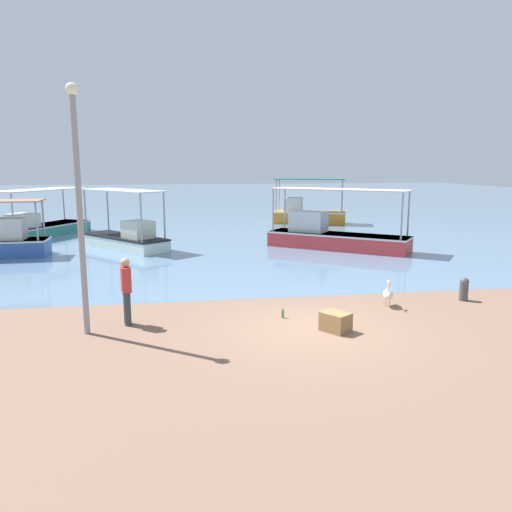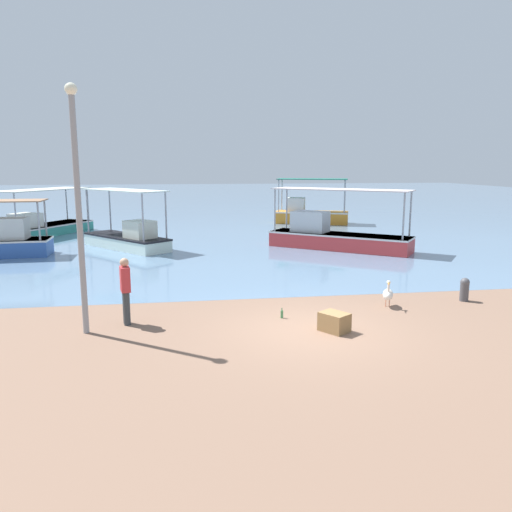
{
  "view_description": "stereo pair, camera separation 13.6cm",
  "coord_description": "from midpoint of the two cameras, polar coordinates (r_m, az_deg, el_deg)",
  "views": [
    {
      "loc": [
        -3.12,
        -11.25,
        3.95
      ],
      "look_at": [
        -0.78,
        3.61,
        1.19
      ],
      "focal_mm": 35.0,
      "sensor_mm": 36.0,
      "label": 1
    },
    {
      "loc": [
        -2.98,
        -11.27,
        3.95
      ],
      "look_at": [
        -0.78,
        3.61,
        1.19
      ],
      "focal_mm": 35.0,
      "sensor_mm": 36.0,
      "label": 2
    }
  ],
  "objects": [
    {
      "name": "ground",
      "position": [
        12.31,
        5.96,
        -8.36
      ],
      "size": [
        120.0,
        120.0,
        0.0
      ],
      "primitive_type": "plane",
      "color": "#81614D"
    },
    {
      "name": "harbor_water",
      "position": [
        59.47,
        -6.01,
        6.54
      ],
      "size": [
        110.0,
        90.0,
        0.0
      ],
      "primitive_type": "cube",
      "color": "slate",
      "rests_on": "ground"
    },
    {
      "name": "fishing_boat_center",
      "position": [
        24.47,
        -14.74,
        2.18
      ],
      "size": [
        4.47,
        4.92,
        2.79
      ],
      "color": "white",
      "rests_on": "harbor_water"
    },
    {
      "name": "fishing_boat_near_left",
      "position": [
        34.33,
        5.73,
        4.89
      ],
      "size": [
        5.23,
        3.34,
        3.01
      ],
      "color": "orange",
      "rests_on": "harbor_water"
    },
    {
      "name": "fishing_boat_far_right",
      "position": [
        23.97,
        8.6,
        2.42
      ],
      "size": [
        6.33,
        5.35,
        2.83
      ],
      "color": "#C93738",
      "rests_on": "harbor_water"
    },
    {
      "name": "fishing_boat_near_right",
      "position": [
        30.71,
        -23.62,
        3.19
      ],
      "size": [
        4.63,
        6.29,
        2.59
      ],
      "color": "teal",
      "rests_on": "harbor_water"
    },
    {
      "name": "pelican",
      "position": [
        14.52,
        14.6,
        -4.18
      ],
      "size": [
        0.47,
        0.77,
        0.8
      ],
      "color": "#E0997A",
      "rests_on": "ground"
    },
    {
      "name": "lamp_post",
      "position": [
        12.06,
        -19.9,
        6.3
      ],
      "size": [
        0.28,
        0.28,
        5.71
      ],
      "color": "gray",
      "rests_on": "ground"
    },
    {
      "name": "mooring_bollard",
      "position": [
        15.89,
        22.45,
        -3.42
      ],
      "size": [
        0.27,
        0.27,
        0.69
      ],
      "color": "#47474C",
      "rests_on": "ground"
    },
    {
      "name": "fisherman_standing",
      "position": [
        12.8,
        -14.9,
        -3.7
      ],
      "size": [
        0.3,
        0.44,
        1.69
      ],
      "color": "#33393D",
      "rests_on": "ground"
    },
    {
      "name": "cargo_crate",
      "position": [
        12.22,
        8.76,
        -7.45
      ],
      "size": [
        0.78,
        0.82,
        0.46
      ],
      "primitive_type": "cube",
      "rotation": [
        0.0,
        0.0,
        2.19
      ],
      "color": "olive",
      "rests_on": "ground"
    },
    {
      "name": "glass_bottle",
      "position": [
        13.12,
        2.77,
        -6.63
      ],
      "size": [
        0.07,
        0.07,
        0.27
      ],
      "color": "#3F7F4C",
      "rests_on": "ground"
    }
  ]
}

